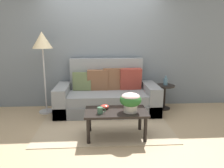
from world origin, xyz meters
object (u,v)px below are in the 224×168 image
object	(u,v)px
coffee_table	(116,114)
table_vase	(166,81)
side_table	(165,92)
couch	(107,96)
potted_plant	(131,100)
snack_bowl	(105,107)
floor_lamp	(42,45)
coffee_mug	(100,110)

from	to	relation	value
coffee_table	table_vase	xyz separation A→B (m)	(1.19, 1.30, 0.25)
coffee_table	side_table	xyz separation A→B (m)	(1.17, 1.28, -0.00)
side_table	table_vase	world-z (taller)	table_vase
couch	potted_plant	size ratio (longest dim) A/B	6.33
coffee_table	snack_bowl	xyz separation A→B (m)	(-0.17, 0.10, 0.10)
side_table	potted_plant	xyz separation A→B (m)	(-0.95, -1.34, 0.25)
potted_plant	snack_bowl	xyz separation A→B (m)	(-0.39, 0.17, -0.15)
couch	coffee_table	world-z (taller)	couch
couch	floor_lamp	xyz separation A→B (m)	(-1.29, 0.01, 1.07)
coffee_table	snack_bowl	bearing A→B (deg)	149.45
floor_lamp	table_vase	distance (m)	2.68
potted_plant	snack_bowl	bearing A→B (deg)	157.12
couch	floor_lamp	size ratio (longest dim) A/B	1.26
couch	coffee_table	distance (m)	1.21
snack_bowl	floor_lamp	bearing A→B (deg)	137.16
couch	coffee_mug	bearing A→B (deg)	-96.76
coffee_table	potted_plant	xyz separation A→B (m)	(0.22, -0.06, 0.25)
couch	side_table	world-z (taller)	couch
table_vase	potted_plant	bearing A→B (deg)	-125.44
side_table	snack_bowl	bearing A→B (deg)	-138.85
coffee_table	potted_plant	distance (m)	0.34
couch	snack_bowl	world-z (taller)	couch
coffee_mug	side_table	bearing A→B (deg)	44.34
coffee_mug	table_vase	world-z (taller)	table_vase
side_table	coffee_mug	distance (m)	1.99
side_table	coffee_table	bearing A→B (deg)	-132.51
coffee_table	side_table	bearing A→B (deg)	47.49
coffee_table	table_vase	distance (m)	1.78
coffee_table	side_table	distance (m)	1.74
coffee_mug	snack_bowl	distance (m)	0.22
side_table	potted_plant	distance (m)	1.67
couch	coffee_table	size ratio (longest dim) A/B	2.16
couch	table_vase	bearing A→B (deg)	3.84
coffee_table	potted_plant	bearing A→B (deg)	-16.08
couch	table_vase	xyz separation A→B (m)	(1.28, 0.09, 0.29)
coffee_mug	table_vase	distance (m)	2.01
floor_lamp	snack_bowl	size ratio (longest dim) A/B	12.07
coffee_table	side_table	world-z (taller)	side_table
couch	snack_bowl	distance (m)	1.12
potted_plant	snack_bowl	world-z (taller)	potted_plant
side_table	potted_plant	size ratio (longest dim) A/B	1.62
potted_plant	table_vase	bearing A→B (deg)	54.56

